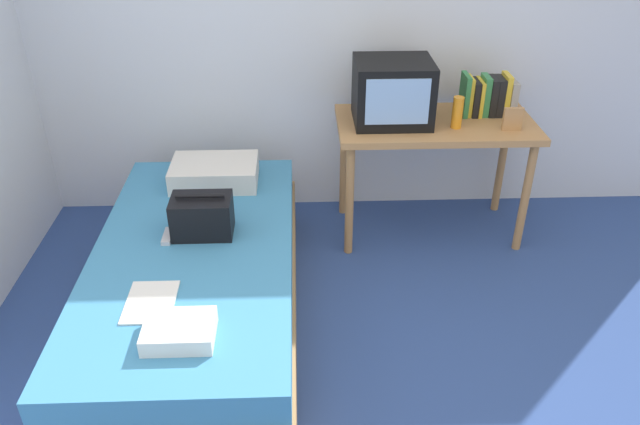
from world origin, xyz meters
TOP-DOWN VIEW (x-y plane):
  - ground_plane at (0.00, 0.00)m, footprint 8.00×8.00m
  - wall_back at (0.00, 2.00)m, footprint 5.20×0.10m
  - bed at (-0.85, 0.72)m, footprint 1.00×2.00m
  - desk at (0.49, 1.57)m, footprint 1.16×0.60m
  - tv at (0.23, 1.58)m, footprint 0.44×0.39m
  - water_bottle at (0.58, 1.47)m, footprint 0.06×0.06m
  - book_row at (0.81, 1.67)m, footprint 0.32×0.16m
  - picture_frame at (0.89, 1.42)m, footprint 0.11×0.02m
  - pillow at (-0.81, 1.41)m, footprint 0.49×0.34m
  - handbag at (-0.81, 0.86)m, footprint 0.30×0.20m
  - magazine at (-0.97, 0.31)m, footprint 0.21×0.29m
  - remote_dark at (-0.79, 0.15)m, footprint 0.04×0.16m
  - remote_silver at (-0.98, 0.82)m, footprint 0.04×0.14m
  - folded_towel at (-0.81, 0.08)m, footprint 0.28×0.22m

SIDE VIEW (x-z plane):
  - ground_plane at x=0.00m, z-range 0.00..0.00m
  - bed at x=-0.85m, z-range 0.00..0.45m
  - magazine at x=-0.97m, z-range 0.45..0.46m
  - remote_dark at x=-0.79m, z-range 0.45..0.48m
  - remote_silver at x=-0.98m, z-range 0.45..0.48m
  - folded_towel at x=-0.81m, z-range 0.45..0.53m
  - pillow at x=-0.81m, z-range 0.45..0.58m
  - handbag at x=-0.81m, z-range 0.44..0.67m
  - desk at x=0.49m, z-range 0.28..1.03m
  - picture_frame at x=0.89m, z-range 0.75..0.88m
  - water_bottle at x=0.58m, z-range 0.75..0.93m
  - book_row at x=0.81m, z-range 0.74..0.99m
  - tv at x=0.23m, z-range 0.75..1.11m
  - wall_back at x=0.00m, z-range 0.00..2.60m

